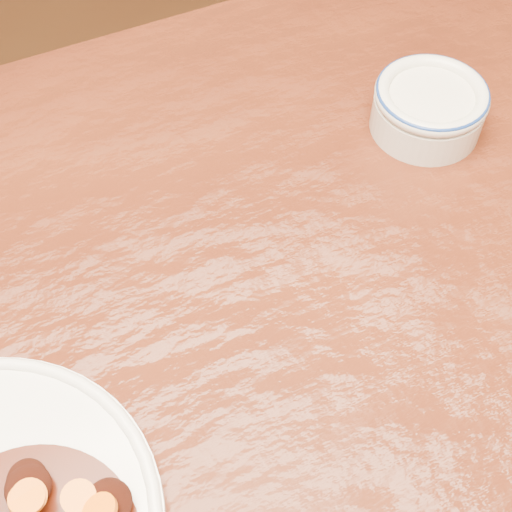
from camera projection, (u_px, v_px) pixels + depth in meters
name	position (u px, v px, depth m)	size (l,w,h in m)	color
dining_table	(220.00, 394.00, 0.67)	(1.51, 0.91, 0.75)	#55200F
dip_bowl	(429.00, 106.00, 0.74)	(0.12, 0.12, 0.05)	beige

